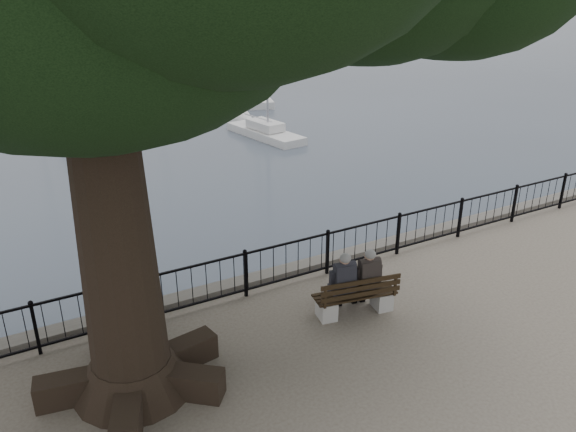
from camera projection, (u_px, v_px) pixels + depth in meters
harbor at (277, 294)px, 12.72m from camera, size 260.00×260.00×1.20m
railing at (288, 261)px, 11.91m from camera, size 22.06×0.06×1.00m
bench at (356, 300)px, 10.95m from camera, size 1.71×0.80×0.87m
person_left at (341, 285)px, 10.82m from camera, size 0.47×0.73×1.38m
person_right at (365, 281)px, 10.97m from camera, size 0.47×0.73×1.38m
lion_monument at (50, 38)px, 50.65m from camera, size 6.33×6.33×9.26m
sailboat_b at (83, 126)px, 28.41m from camera, size 1.59×4.79×9.45m
sailboat_c at (265, 131)px, 27.39m from camera, size 2.05×4.98×9.30m
sailboat_d at (254, 96)px, 35.86m from camera, size 3.32×6.01×9.37m
sailboat_f at (32, 94)px, 36.26m from camera, size 1.90×6.03×11.40m
sailboat_g at (157, 81)px, 40.94m from camera, size 1.65×5.25×10.41m
far_shore at (185, 4)px, 84.40m from camera, size 30.00×8.60×9.18m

